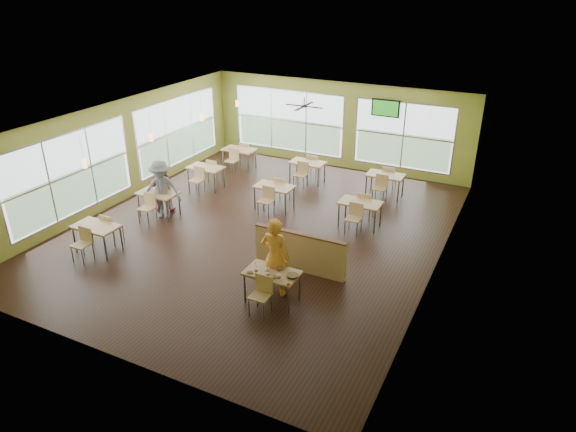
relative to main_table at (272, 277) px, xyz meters
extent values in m
plane|color=black|center=(-2.00, 3.00, -0.63)|extent=(12.00, 12.00, 0.00)
plane|color=white|center=(-2.00, 3.00, 2.57)|extent=(12.00, 12.00, 0.00)
cube|color=#ADAB46|center=(-2.00, 9.00, 0.97)|extent=(10.00, 0.04, 3.20)
cube|color=#ADAB46|center=(-2.00, -3.00, 0.97)|extent=(10.00, 0.04, 3.20)
cube|color=#ADAB46|center=(-7.00, 3.00, 0.97)|extent=(0.04, 12.00, 3.20)
cube|color=#ADAB46|center=(3.00, 3.00, 0.97)|extent=(0.04, 12.00, 3.20)
cube|color=white|center=(-6.98, 1.00, 0.89)|extent=(0.02, 4.50, 2.35)
cube|color=white|center=(-6.98, 6.00, 0.89)|extent=(0.02, 4.50, 2.35)
cube|color=white|center=(-4.00, 8.98, 0.89)|extent=(4.50, 0.02, 2.35)
cube|color=white|center=(0.50, 8.98, 0.89)|extent=(3.50, 0.02, 2.35)
cube|color=#B7BABC|center=(-6.97, 3.50, -0.28)|extent=(0.04, 9.40, 0.05)
cube|color=#B7BABC|center=(-1.75, 8.97, -0.28)|extent=(8.00, 0.04, 0.05)
cube|color=#D9B974|center=(0.00, 0.00, 0.10)|extent=(1.20, 0.70, 0.04)
cube|color=brown|center=(0.00, 0.00, 0.07)|extent=(1.22, 0.71, 0.01)
cylinder|color=slate|center=(-0.54, -0.29, -0.28)|extent=(0.05, 0.05, 0.71)
cylinder|color=slate|center=(0.54, -0.29, -0.28)|extent=(0.05, 0.05, 0.71)
cylinder|color=slate|center=(-0.54, 0.29, -0.28)|extent=(0.05, 0.05, 0.71)
cylinder|color=slate|center=(0.54, 0.29, -0.28)|extent=(0.05, 0.05, 0.71)
cube|color=#D9B974|center=(0.00, 0.55, -0.18)|extent=(0.42, 0.42, 0.04)
cube|color=#D9B974|center=(0.00, 0.74, 0.04)|extent=(0.42, 0.04, 0.40)
cube|color=#D9B974|center=(0.00, -0.55, -0.18)|extent=(0.42, 0.42, 0.04)
cube|color=#D9B974|center=(0.00, -0.74, 0.04)|extent=(0.42, 0.04, 0.40)
cube|color=#D9B974|center=(0.00, 1.45, -0.13)|extent=(2.40, 0.12, 1.00)
cube|color=brown|center=(0.00, 1.45, 0.39)|extent=(2.40, 0.14, 0.04)
cube|color=#D9B974|center=(-5.20, 0.00, 0.10)|extent=(1.20, 0.70, 0.04)
cube|color=brown|center=(-5.20, 0.00, 0.07)|extent=(1.22, 0.71, 0.01)
cylinder|color=slate|center=(-5.74, -0.29, -0.28)|extent=(0.05, 0.05, 0.71)
cylinder|color=slate|center=(-4.66, -0.29, -0.28)|extent=(0.05, 0.05, 0.71)
cylinder|color=slate|center=(-5.74, 0.29, -0.28)|extent=(0.05, 0.05, 0.71)
cylinder|color=slate|center=(-4.66, 0.29, -0.28)|extent=(0.05, 0.05, 0.71)
cube|color=#D9B974|center=(-5.20, 0.55, -0.18)|extent=(0.42, 0.42, 0.04)
cube|color=#D9B974|center=(-5.20, 0.74, 0.04)|extent=(0.42, 0.04, 0.40)
cube|color=#D9B974|center=(-5.20, -0.55, -0.18)|extent=(0.42, 0.42, 0.04)
cube|color=#D9B974|center=(-5.20, -0.74, 0.04)|extent=(0.42, 0.04, 0.40)
cube|color=#D9B974|center=(-5.20, 2.50, 0.10)|extent=(1.20, 0.70, 0.04)
cube|color=brown|center=(-5.20, 2.50, 0.07)|extent=(1.22, 0.71, 0.01)
cylinder|color=slate|center=(-5.74, 2.21, -0.28)|extent=(0.05, 0.05, 0.71)
cylinder|color=slate|center=(-4.66, 2.21, -0.28)|extent=(0.05, 0.05, 0.71)
cylinder|color=slate|center=(-5.74, 2.79, -0.28)|extent=(0.05, 0.05, 0.71)
cylinder|color=slate|center=(-4.66, 2.79, -0.28)|extent=(0.05, 0.05, 0.71)
cube|color=#D9B974|center=(-5.20, 3.05, -0.18)|extent=(0.42, 0.42, 0.04)
cube|color=#D9B974|center=(-5.20, 3.24, 0.04)|extent=(0.42, 0.04, 0.40)
cube|color=#D9B974|center=(-5.20, 1.95, -0.18)|extent=(0.42, 0.42, 0.04)
cube|color=#D9B974|center=(-5.20, 1.76, 0.04)|extent=(0.42, 0.04, 0.40)
cube|color=#D9B974|center=(-5.20, 5.00, 0.10)|extent=(1.20, 0.70, 0.04)
cube|color=brown|center=(-5.20, 5.00, 0.07)|extent=(1.22, 0.71, 0.01)
cylinder|color=slate|center=(-5.74, 4.71, -0.28)|extent=(0.05, 0.05, 0.71)
cylinder|color=slate|center=(-4.66, 4.71, -0.28)|extent=(0.05, 0.05, 0.71)
cylinder|color=slate|center=(-5.74, 5.29, -0.28)|extent=(0.05, 0.05, 0.71)
cylinder|color=slate|center=(-4.66, 5.29, -0.28)|extent=(0.05, 0.05, 0.71)
cube|color=#D9B974|center=(-5.20, 5.55, -0.18)|extent=(0.42, 0.42, 0.04)
cube|color=#D9B974|center=(-5.20, 5.74, 0.04)|extent=(0.42, 0.04, 0.40)
cube|color=#D9B974|center=(-5.20, 4.45, -0.18)|extent=(0.42, 0.42, 0.04)
cube|color=#D9B974|center=(-5.20, 4.26, 0.04)|extent=(0.42, 0.04, 0.40)
cube|color=#D9B974|center=(-5.20, 7.20, 0.10)|extent=(1.20, 0.70, 0.04)
cube|color=brown|center=(-5.20, 7.20, 0.07)|extent=(1.22, 0.71, 0.01)
cylinder|color=slate|center=(-5.74, 6.91, -0.28)|extent=(0.05, 0.05, 0.71)
cylinder|color=slate|center=(-4.66, 6.91, -0.28)|extent=(0.05, 0.05, 0.71)
cylinder|color=slate|center=(-5.74, 7.49, -0.28)|extent=(0.05, 0.05, 0.71)
cylinder|color=slate|center=(-4.66, 7.49, -0.28)|extent=(0.05, 0.05, 0.71)
cube|color=#D9B974|center=(-5.20, 7.75, -0.18)|extent=(0.42, 0.42, 0.04)
cube|color=#D9B974|center=(-5.20, 7.94, 0.04)|extent=(0.42, 0.04, 0.40)
cube|color=#D9B974|center=(-5.20, 6.65, -0.18)|extent=(0.42, 0.42, 0.04)
cube|color=#D9B974|center=(-5.20, 6.46, 0.04)|extent=(0.42, 0.04, 0.40)
cube|color=#D9B974|center=(-2.30, 4.50, 0.10)|extent=(1.20, 0.70, 0.04)
cube|color=brown|center=(-2.30, 4.50, 0.07)|extent=(1.22, 0.71, 0.01)
cylinder|color=slate|center=(-2.84, 4.21, -0.28)|extent=(0.05, 0.05, 0.71)
cylinder|color=slate|center=(-1.76, 4.21, -0.28)|extent=(0.05, 0.05, 0.71)
cylinder|color=slate|center=(-2.84, 4.79, -0.28)|extent=(0.05, 0.05, 0.71)
cylinder|color=slate|center=(-1.76, 4.79, -0.28)|extent=(0.05, 0.05, 0.71)
cube|color=#D9B974|center=(-2.30, 5.05, -0.18)|extent=(0.42, 0.42, 0.04)
cube|color=#D9B974|center=(-2.30, 5.24, 0.04)|extent=(0.42, 0.04, 0.40)
cube|color=#D9B974|center=(-2.30, 3.95, -0.18)|extent=(0.42, 0.42, 0.04)
cube|color=#D9B974|center=(-2.30, 3.76, 0.04)|extent=(0.42, 0.04, 0.40)
cube|color=#D9B974|center=(-2.30, 7.00, 0.10)|extent=(1.20, 0.70, 0.04)
cube|color=brown|center=(-2.30, 7.00, 0.07)|extent=(1.22, 0.71, 0.01)
cylinder|color=slate|center=(-2.84, 6.71, -0.28)|extent=(0.05, 0.05, 0.71)
cylinder|color=slate|center=(-1.76, 6.71, -0.28)|extent=(0.05, 0.05, 0.71)
cylinder|color=slate|center=(-2.84, 7.29, -0.28)|extent=(0.05, 0.05, 0.71)
cylinder|color=slate|center=(-1.76, 7.29, -0.28)|extent=(0.05, 0.05, 0.71)
cube|color=#D9B974|center=(-2.30, 7.55, -0.18)|extent=(0.42, 0.42, 0.04)
cube|color=#D9B974|center=(-2.30, 7.74, 0.04)|extent=(0.42, 0.04, 0.40)
cube|color=#D9B974|center=(-2.30, 6.45, -0.18)|extent=(0.42, 0.42, 0.04)
cube|color=#D9B974|center=(-2.30, 6.26, 0.04)|extent=(0.42, 0.04, 0.40)
cube|color=#D9B974|center=(0.50, 4.50, 0.10)|extent=(1.20, 0.70, 0.04)
cube|color=brown|center=(0.50, 4.50, 0.07)|extent=(1.22, 0.71, 0.01)
cylinder|color=slate|center=(-0.04, 4.21, -0.28)|extent=(0.05, 0.05, 0.71)
cylinder|color=slate|center=(1.04, 4.21, -0.28)|extent=(0.05, 0.05, 0.71)
cylinder|color=slate|center=(-0.04, 4.79, -0.28)|extent=(0.05, 0.05, 0.71)
cylinder|color=slate|center=(1.04, 4.79, -0.28)|extent=(0.05, 0.05, 0.71)
cube|color=#D9B974|center=(0.50, 5.05, -0.18)|extent=(0.42, 0.42, 0.04)
cube|color=#D9B974|center=(0.50, 5.24, 0.04)|extent=(0.42, 0.04, 0.40)
cube|color=#D9B974|center=(0.50, 3.95, -0.18)|extent=(0.42, 0.42, 0.04)
cube|color=#D9B974|center=(0.50, 3.76, 0.04)|extent=(0.42, 0.04, 0.40)
cube|color=#D9B974|center=(0.50, 7.00, 0.10)|extent=(1.20, 0.70, 0.04)
cube|color=brown|center=(0.50, 7.00, 0.07)|extent=(1.22, 0.71, 0.01)
cylinder|color=slate|center=(-0.04, 6.71, -0.28)|extent=(0.05, 0.05, 0.71)
cylinder|color=slate|center=(1.04, 6.71, -0.28)|extent=(0.05, 0.05, 0.71)
cylinder|color=slate|center=(-0.04, 7.29, -0.28)|extent=(0.05, 0.05, 0.71)
cylinder|color=slate|center=(1.04, 7.29, -0.28)|extent=(0.05, 0.05, 0.71)
cube|color=#D9B974|center=(0.50, 7.55, -0.18)|extent=(0.42, 0.42, 0.04)
cube|color=#D9B974|center=(0.50, 7.74, 0.04)|extent=(0.42, 0.04, 0.40)
cube|color=#D9B974|center=(0.50, 6.45, -0.18)|extent=(0.42, 0.42, 0.04)
cube|color=#D9B974|center=(0.50, 6.26, 0.04)|extent=(0.42, 0.04, 0.40)
cylinder|color=#2D2119|center=(-5.20, 0.00, 2.22)|extent=(0.01, 0.01, 0.70)
cylinder|color=#D9823F|center=(-5.20, 0.00, 1.82)|extent=(0.11, 0.11, 0.22)
cylinder|color=#2D2119|center=(-5.20, 2.50, 2.22)|extent=(0.01, 0.01, 0.70)
cylinder|color=#D9823F|center=(-5.20, 2.50, 1.82)|extent=(0.11, 0.11, 0.22)
cylinder|color=#2D2119|center=(-5.20, 5.00, 2.22)|extent=(0.01, 0.01, 0.70)
cylinder|color=#D9823F|center=(-5.20, 5.00, 1.82)|extent=(0.11, 0.11, 0.22)
cylinder|color=#2D2119|center=(-5.20, 7.20, 2.22)|extent=(0.01, 0.01, 0.70)
cylinder|color=#D9823F|center=(-5.20, 7.20, 1.82)|extent=(0.11, 0.11, 0.22)
cylinder|color=#2D2119|center=(-2.00, 6.00, 2.45)|extent=(0.03, 0.03, 0.24)
cylinder|color=#2D2119|center=(-2.00, 6.00, 2.31)|extent=(0.16, 0.16, 0.06)
cube|color=#2D2119|center=(-1.65, 6.00, 2.31)|extent=(0.55, 0.10, 0.01)
cube|color=#2D2119|center=(-2.00, 6.35, 2.31)|extent=(0.10, 0.55, 0.01)
cube|color=#2D2119|center=(-2.35, 6.00, 2.31)|extent=(0.55, 0.10, 0.01)
cube|color=#2D2119|center=(-2.00, 5.65, 2.31)|extent=(0.10, 0.55, 0.01)
cube|color=black|center=(-0.20, 8.90, 1.82)|extent=(1.00, 0.06, 0.60)
cube|color=#258220|center=(-0.20, 8.87, 1.82)|extent=(0.90, 0.01, 0.52)
imported|color=#EC591A|center=(-0.08, 0.31, 0.32)|extent=(0.71, 0.48, 1.90)
imported|color=#5E0D1B|center=(-5.33, 2.83, 0.17)|extent=(0.92, 0.81, 1.59)
imported|color=slate|center=(-5.00, 2.45, 0.27)|extent=(1.32, 1.04, 1.79)
cone|color=white|center=(-0.30, -0.18, 0.17)|extent=(0.08, 0.08, 0.11)
cylinder|color=red|center=(-0.30, -0.18, 0.18)|extent=(0.08, 0.08, 0.03)
cylinder|color=white|center=(-0.30, -0.18, 0.23)|extent=(0.08, 0.08, 0.01)
cylinder|color=#2080C0|center=(-0.30, -0.18, 0.33)|extent=(0.03, 0.05, 0.20)
cone|color=white|center=(-0.06, -0.12, 0.19)|extent=(0.10, 0.10, 0.13)
cylinder|color=red|center=(-0.06, -0.12, 0.19)|extent=(0.09, 0.09, 0.04)
cylinder|color=white|center=(-0.06, -0.12, 0.26)|extent=(0.10, 0.10, 0.01)
cylinder|color=#CEDE0A|center=(-0.06, -0.12, 0.38)|extent=(0.01, 0.06, 0.24)
cone|color=white|center=(0.01, -0.23, 0.17)|extent=(0.08, 0.08, 0.11)
cylinder|color=red|center=(0.01, -0.23, 0.18)|extent=(0.08, 0.08, 0.03)
cylinder|color=white|center=(0.01, -0.23, 0.23)|extent=(0.08, 0.08, 0.01)
cylinder|color=red|center=(0.01, -0.23, 0.32)|extent=(0.03, 0.05, 0.19)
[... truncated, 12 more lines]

